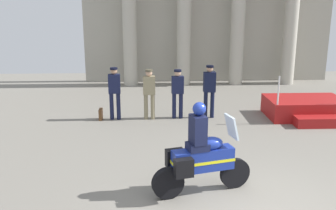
% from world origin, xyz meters
% --- Properties ---
extents(reviewing_stand, '(2.50, 2.11, 1.52)m').
position_xyz_m(reviewing_stand, '(3.30, 5.97, 0.30)').
color(reviewing_stand, '#A51919').
rests_on(reviewing_stand, ground_plane).
extents(officer_in_row_0, '(0.39, 0.25, 1.70)m').
position_xyz_m(officer_in_row_0, '(-2.95, 6.00, 1.01)').
color(officer_in_row_0, '#141938').
rests_on(officer_in_row_0, ground_plane).
extents(officer_in_row_1, '(0.39, 0.25, 1.64)m').
position_xyz_m(officer_in_row_1, '(-1.85, 5.98, 0.97)').
color(officer_in_row_1, '#847A5B').
rests_on(officer_in_row_1, ground_plane).
extents(officer_in_row_2, '(0.39, 0.25, 1.61)m').
position_xyz_m(officer_in_row_2, '(-0.93, 6.06, 0.95)').
color(officer_in_row_2, '#141938').
rests_on(officer_in_row_2, ground_plane).
extents(officer_in_row_3, '(0.39, 0.25, 1.74)m').
position_xyz_m(officer_in_row_3, '(0.10, 6.08, 1.02)').
color(officer_in_row_3, black).
rests_on(officer_in_row_3, ground_plane).
extents(motorcycle_with_rider, '(2.04, 0.90, 1.90)m').
position_xyz_m(motorcycle_with_rider, '(-0.83, 0.90, 0.79)').
color(motorcycle_with_rider, black).
rests_on(motorcycle_with_rider, ground_plane).
extents(briefcase_on_ground, '(0.10, 0.32, 0.36)m').
position_xyz_m(briefcase_on_ground, '(-3.42, 5.99, 0.18)').
color(briefcase_on_ground, brown).
rests_on(briefcase_on_ground, ground_plane).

